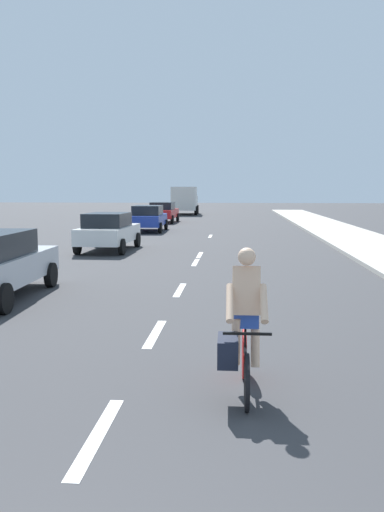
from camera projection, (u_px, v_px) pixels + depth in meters
The scene contains 13 objects.
ground_plane at pixel (202, 251), 21.59m from camera, with size 160.00×160.00×0.00m, color #38383A.
sidewalk_strip at pixel (373, 246), 22.93m from camera, with size 3.60×80.00×0.14m, color #B2ADA3.
lane_stripe_1 at pixel (98, 435), 5.41m from camera, with size 0.16×1.80×0.01m, color white.
lane_stripe_2 at pixel (155, 334), 9.23m from camera, with size 0.16×1.80×0.01m, color white.
lane_stripe_3 at pixel (180, 290), 13.24m from camera, with size 0.16×1.80×0.01m, color white.
lane_stripe_4 at pixel (196, 262), 18.28m from camera, with size 0.16×1.80×0.01m, color white.
lane_stripe_5 at pixel (200, 255), 20.36m from camera, with size 0.16×1.80×0.01m, color white.
lane_stripe_6 at pixel (210, 236), 28.54m from camera, with size 0.16×1.80×0.01m, color white.
cyclist at pixel (242, 328), 6.42m from camera, with size 0.63×1.71×1.82m.
parked_car_white at pixel (109, 231), 21.70m from camera, with size 2.03×4.27×1.57m.
parked_car_blue at pixel (148, 218), 31.77m from camera, with size 2.07×4.37×1.57m.
parked_car_red at pixel (163, 212), 40.35m from camera, with size 2.11×4.44×1.57m.
delivery_truck at pixel (185, 200), 53.46m from camera, with size 2.87×6.33×2.80m.
Camera 1 is at (1.41, -1.40, 2.52)m, focal length 36.85 mm.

